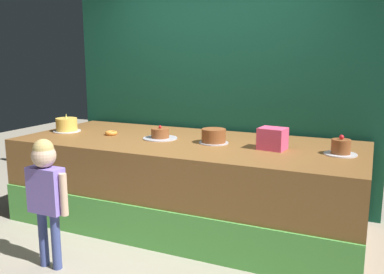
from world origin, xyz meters
The scene contains 10 objects.
ground_plane centered at (0.00, 0.00, 0.00)m, with size 12.00×12.00×0.00m, color #ADA38E.
stage_platform centered at (0.00, 0.69, 0.42)m, with size 3.37×1.41×0.84m.
curtain_backdrop centered at (0.00, 1.49, 1.34)m, with size 3.62×0.08×2.69m, color #144C38.
child_figure centered at (-0.59, -0.59, 0.67)m, with size 0.40×0.18×1.04m.
pink_box centered at (0.86, 0.66, 0.94)m, with size 0.23×0.20×0.19m, color #F95081.
donut centered at (-0.86, 0.65, 0.86)m, with size 0.13×0.13×0.04m, color orange.
cake_far_left centered at (-1.43, 0.62, 0.91)m, with size 0.30×0.30×0.20m.
cake_center_left centered at (-0.29, 0.68, 0.89)m, with size 0.35×0.35×0.14m.
cake_center_right centered at (0.29, 0.70, 0.91)m, with size 0.28×0.28×0.14m.
cake_far_right centered at (1.43, 0.69, 0.90)m, with size 0.27×0.27×0.17m.
Camera 1 is at (1.67, -2.85, 1.63)m, focal length 38.03 mm.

